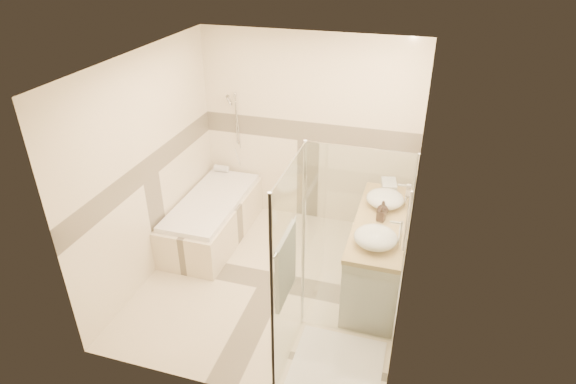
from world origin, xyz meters
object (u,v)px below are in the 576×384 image
(vanity, at_px, (379,253))
(bathtub, at_px, (213,216))
(vessel_sink_near, at_px, (385,199))
(amenity_bottle_a, at_px, (381,213))
(vessel_sink_far, at_px, (376,237))
(shower_enclosure, at_px, (328,322))
(amenity_bottle_b, at_px, (383,208))

(vanity, bearing_deg, bathtub, 170.75)
(vessel_sink_near, xyz_separation_m, amenity_bottle_a, (0.00, -0.33, 0.01))
(vessel_sink_near, relative_size, vessel_sink_far, 0.98)
(vessel_sink_near, relative_size, amenity_bottle_a, 2.33)
(bathtub, xyz_separation_m, vessel_sink_near, (2.13, -0.04, 0.63))
(bathtub, xyz_separation_m, vessel_sink_far, (2.13, -0.82, 0.63))
(vessel_sink_near, bearing_deg, shower_enclosure, -99.77)
(vessel_sink_far, bearing_deg, amenity_bottle_a, 90.00)
(bathtub, relative_size, shower_enclosure, 0.83)
(vanity, bearing_deg, shower_enclosure, -102.97)
(vessel_sink_far, relative_size, amenity_bottle_b, 2.59)
(vessel_sink_near, bearing_deg, amenity_bottle_a, -90.00)
(bathtub, height_order, vessel_sink_far, vessel_sink_far)
(amenity_bottle_a, distance_m, amenity_bottle_b, 0.13)
(vessel_sink_far, bearing_deg, bathtub, 158.92)
(shower_enclosure, relative_size, vessel_sink_near, 4.92)
(vessel_sink_near, height_order, vessel_sink_far, vessel_sink_far)
(vanity, xyz_separation_m, amenity_bottle_a, (-0.02, -0.02, 0.51))
(vessel_sink_near, distance_m, amenity_bottle_b, 0.20)
(vanity, distance_m, vessel_sink_near, 0.60)
(vanity, height_order, amenity_bottle_a, amenity_bottle_a)
(vessel_sink_far, xyz_separation_m, amenity_bottle_b, (0.00, 0.58, -0.00))
(bathtub, bearing_deg, amenity_bottle_b, -6.39)
(shower_enclosure, distance_m, amenity_bottle_a, 1.35)
(vanity, xyz_separation_m, shower_enclosure, (-0.29, -1.27, 0.08))
(vessel_sink_near, relative_size, amenity_bottle_b, 2.54)
(amenity_bottle_b, bearing_deg, vessel_sink_near, 90.00)
(bathtub, xyz_separation_m, amenity_bottle_a, (2.13, -0.37, 0.63))
(bathtub, bearing_deg, shower_enclosure, -41.10)
(vanity, bearing_deg, vessel_sink_near, 93.65)
(vessel_sink_far, bearing_deg, shower_enclosure, -108.83)
(shower_enclosure, height_order, amenity_bottle_b, shower_enclosure)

